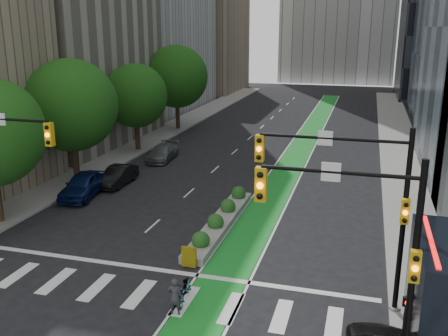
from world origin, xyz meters
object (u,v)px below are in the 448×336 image
Objects in this scene: median_planter at (221,220)px; bicycle at (185,289)px; parked_car_left_mid at (118,176)px; parked_car_left_far at (162,153)px; pedestrian_near at (412,313)px; parked_car_left_near at (83,185)px; cyclist at (175,296)px.

bicycle is at bearing -84.28° from median_planter.
median_planter is at bearing -30.00° from parked_car_left_mid.
parked_car_left_mid is at bearing -96.58° from parked_car_left_far.
median_planter is 12.46m from pedestrian_near.
parked_car_left_mid is (-9.14, 5.28, 0.30)m from median_planter.
parked_car_left_near is at bearing 53.26° from pedestrian_near.
parked_car_left_mid is 0.91× the size of parked_car_left_far.
parked_car_left_far is 27.51m from pedestrian_near.
cyclist is at bearing -55.22° from parked_car_left_mid.
parked_car_left_mid is at bearing 45.71° from pedestrian_near.
parked_car_left_far is at bearing 87.22° from parked_car_left_mid.
median_planter is at bearing -20.50° from parked_car_left_near.
cyclist reaches higher than parked_car_left_mid.
cyclist is (0.80, -9.04, 0.39)m from median_planter.
pedestrian_near is (8.68, 0.97, 0.21)m from cyclist.
parked_car_left_far is 2.71× the size of pedestrian_near.
pedestrian_near is (8.68, -0.09, 0.47)m from bicycle.
parked_car_left_far is at bearing -75.54° from cyclist.
parked_car_left_far is (-8.79, 12.50, 0.28)m from median_planter.
bicycle is 8.69m from pedestrian_near.
cyclist is (0.00, -1.06, 0.26)m from bicycle.
parked_car_left_near is at bearing -108.36° from parked_car_left_mid.
median_planter is 9.08m from cyclist.
parked_car_left_near is 1.16× the size of parked_car_left_mid.
cyclist is 0.32× the size of parked_car_left_near.
parked_car_left_mid is 22.91m from pedestrian_near.
pedestrian_near is (9.48, -8.07, 0.60)m from median_planter.
cyclist is 0.93× the size of pedestrian_near.
median_planter is 10.39m from parked_car_left_near.
bicycle is 1.26× the size of cyclist.
cyclist reaches higher than parked_car_left_far.
parked_car_left_near reaches higher than bicycle.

